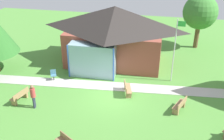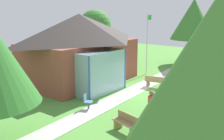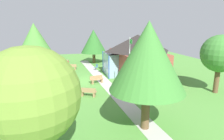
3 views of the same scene
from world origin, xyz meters
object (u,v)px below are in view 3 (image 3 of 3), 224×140
at_px(pavilion, 136,55).
at_px(bench_mid_left, 71,67).
at_px(tree_west_hedge, 94,41).
at_px(tree_east_hedge, 148,57).
at_px(visitor_strolling_lawn, 68,65).
at_px(bench_mid_right, 88,92).
at_px(bench_front_center, 38,78).
at_px(bench_rear_near_path, 97,80).
at_px(bench_front_right, 23,98).
at_px(flagpole, 130,62).
at_px(tree_behind_pavilion_right, 220,54).
at_px(tree_far_east, 31,96).
at_px(bench_lawn_far_right, 55,110).
at_px(patio_chair_west, 96,67).
at_px(tree_lawn_corner, 35,38).

height_order(pavilion, bench_mid_left, pavilion).
distance_m(tree_west_hedge, tree_east_hedge, 21.42).
bearing_deg(tree_east_hedge, visitor_strolling_lawn, -164.58).
relative_size(bench_mid_right, visitor_strolling_lawn, 0.89).
xyz_separation_m(bench_front_center, bench_rear_near_path, (2.35, 6.39, 0.00)).
bearing_deg(bench_rear_near_path, tree_east_hedge, 83.57).
xyz_separation_m(bench_front_center, tree_west_hedge, (-9.16, 7.79, 3.24)).
xyz_separation_m(bench_rear_near_path, tree_east_hedge, (9.91, 1.38, 4.04)).
distance_m(bench_front_center, tree_west_hedge, 12.45).
relative_size(bench_mid_right, tree_east_hedge, 0.24).
bearing_deg(bench_front_right, pavilion, 36.90).
xyz_separation_m(bench_front_center, visitor_strolling_lawn, (-3.59, 3.41, 0.62)).
xyz_separation_m(flagpole, visitor_strolling_lawn, (-9.14, -5.62, -1.82)).
bearing_deg(bench_rear_near_path, tree_behind_pavilion_right, 137.41).
distance_m(tree_east_hedge, tree_far_east, 6.32).
xyz_separation_m(flagpole, bench_rear_near_path, (-3.21, -2.63, -2.44)).
xyz_separation_m(bench_front_right, visitor_strolling_lawn, (-9.68, 3.77, 0.62)).
height_order(bench_lawn_far_right, bench_front_center, same).
distance_m(tree_behind_pavilion_right, tree_far_east, 16.17).
distance_m(pavilion, patio_chair_west, 6.39).
distance_m(bench_front_right, patio_chair_west, 12.53).
bearing_deg(tree_far_east, flagpole, 139.34).
distance_m(patio_chair_west, tree_far_east, 18.83).
height_order(bench_front_center, bench_rear_near_path, same).
bearing_deg(patio_chair_west, bench_mid_right, 141.62).
height_order(bench_rear_near_path, bench_mid_right, same).
height_order(bench_front_center, bench_mid_right, same).
bearing_deg(bench_front_center, pavilion, -58.82).
relative_size(patio_chair_west, tree_lawn_corner, 0.13).
bearing_deg(bench_mid_right, bench_front_right, -156.32).
distance_m(bench_mid_right, tree_behind_pavilion_right, 12.37).
xyz_separation_m(pavilion, bench_front_right, (5.80, -12.01, -2.28)).
distance_m(pavilion, visitor_strolling_lawn, 9.26).
height_order(pavilion, tree_far_east, tree_far_east).
bearing_deg(pavilion, bench_rear_near_path, -68.66).
distance_m(pavilion, bench_mid_right, 9.12).
bearing_deg(bench_front_right, tree_lawn_corner, 104.34).
bearing_deg(bench_rear_near_path, patio_chair_west, -112.81).
xyz_separation_m(bench_front_center, tree_behind_pavilion_right, (7.93, 16.80, 3.28)).
bearing_deg(tree_west_hedge, tree_behind_pavilion_right, 27.80).
height_order(flagpole, tree_behind_pavilion_right, tree_behind_pavilion_right).
bearing_deg(patio_chair_west, bench_rear_near_path, 146.21).
height_order(tree_east_hedge, tree_far_east, tree_east_hedge).
height_order(pavilion, bench_mid_right, pavilion).
relative_size(bench_front_right, patio_chair_west, 1.81).
bearing_deg(pavilion, tree_west_hedge, -157.79).
bearing_deg(tree_behind_pavilion_right, tree_lawn_corner, -131.94).
xyz_separation_m(bench_mid_left, patio_chair_west, (1.10, 3.40, 0.01)).
bearing_deg(tree_lawn_corner, bench_front_center, 8.11).
xyz_separation_m(bench_front_center, patio_chair_west, (-3.81, 7.31, 0.01)).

